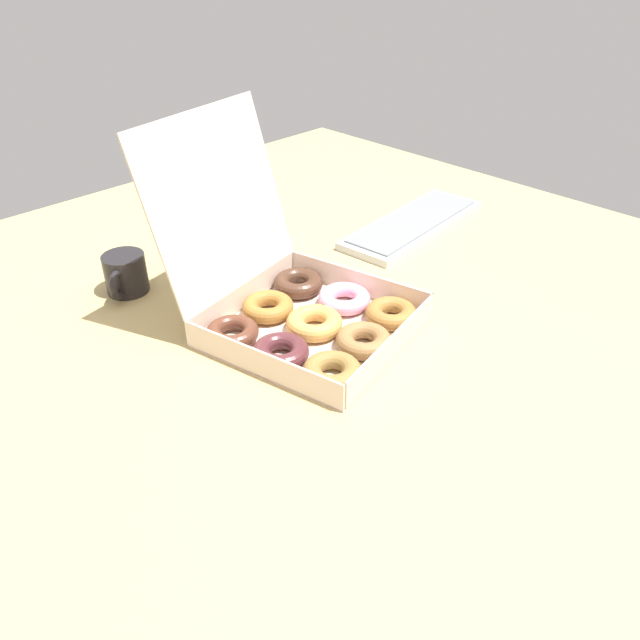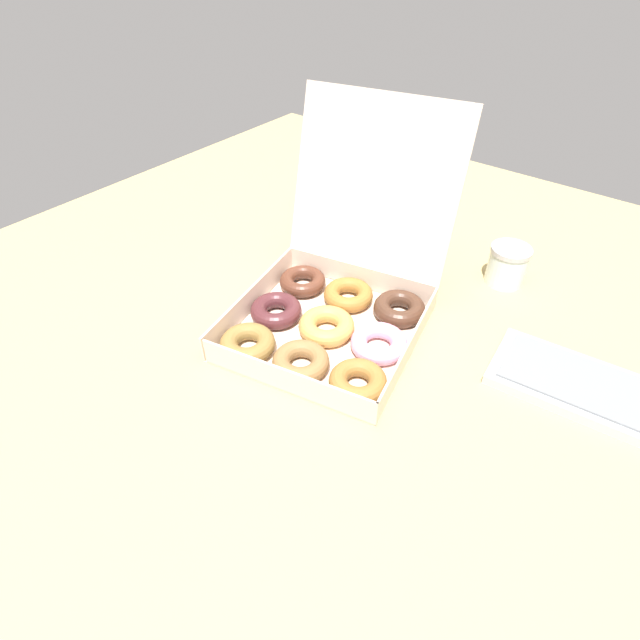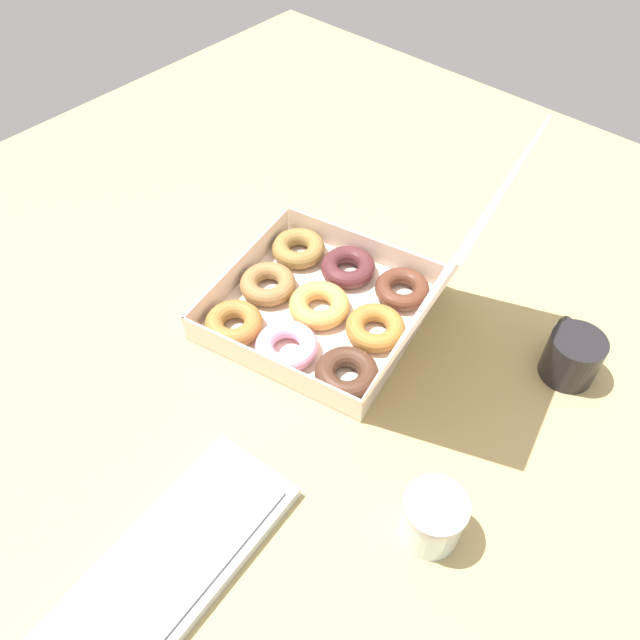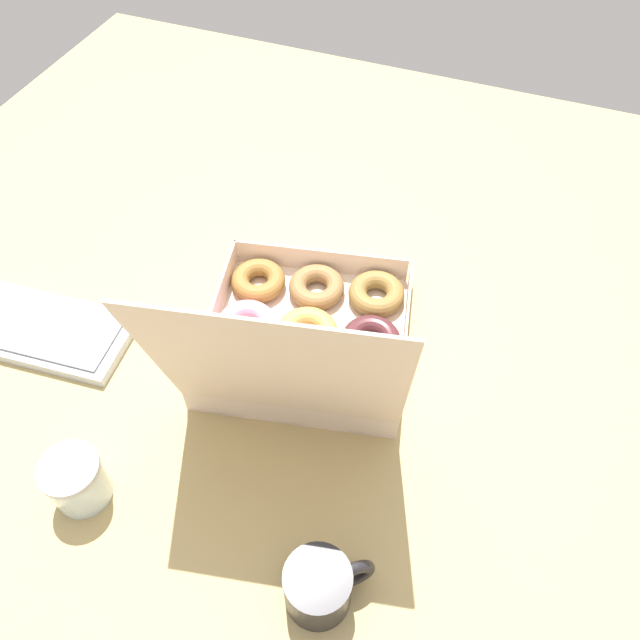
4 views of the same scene
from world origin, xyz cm
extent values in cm
cube|color=tan|center=(0.00, 0.00, -1.00)|extent=(180.00, 180.00, 2.00)
cube|color=beige|center=(-3.68, -1.18, 0.20)|extent=(38.22, 38.22, 0.40)
cube|color=beige|center=(-19.26, -4.47, 2.90)|extent=(7.06, 31.63, 5.01)
cube|color=beige|center=(11.90, 2.11, 2.90)|extent=(7.06, 31.63, 5.01)
cube|color=beige|center=(-0.38, -16.76, 2.90)|extent=(30.85, 6.90, 5.01)
cube|color=beige|center=(-6.97, 14.40, 2.90)|extent=(30.85, 6.90, 5.01)
cube|color=beige|center=(-7.93, 18.96, 20.90)|extent=(33.47, 15.78, 31.10)
torus|color=olive|center=(-11.66, -13.59, 1.94)|extent=(13.02, 13.02, 3.21)
torus|color=olive|center=(-1.37, -11.31, 1.94)|extent=(10.37, 10.37, 3.11)
torus|color=olive|center=(8.82, -9.05, 1.94)|extent=(12.48, 12.48, 3.13)
torus|color=#4E2327|center=(-13.90, -3.59, 1.94)|extent=(10.94, 10.94, 3.14)
torus|color=#D09549|center=(-3.57, -1.26, 1.94)|extent=(14.17, 14.17, 3.29)
torus|color=#EE9ABE|center=(6.55, 0.76, 1.94)|extent=(11.80, 11.80, 2.99)
torus|color=#542D1F|center=(-15.98, 6.91, 1.94)|extent=(13.19, 13.19, 2.83)
torus|color=#9C672C|center=(-5.92, 8.92, 1.94)|extent=(11.54, 11.54, 3.08)
torus|color=#452B1E|center=(4.31, 11.43, 1.94)|extent=(14.07, 14.07, 3.25)
cube|color=#B7BDC3|center=(45.12, 13.96, 0.90)|extent=(44.19, 18.17, 1.80)
cube|color=gray|center=(45.12, 13.96, 2.00)|extent=(40.55, 15.58, 0.40)
cylinder|color=black|center=(-19.82, 36.12, 4.00)|extent=(8.41, 8.41, 8.00)
torus|color=black|center=(-23.27, 33.22, 4.00)|extent=(5.56, 5.02, 6.00)
cylinder|color=black|center=(-19.82, 36.12, 6.56)|extent=(7.40, 7.40, 0.48)
cylinder|color=silver|center=(15.68, 34.95, 3.62)|extent=(7.75, 7.75, 7.24)
cylinder|color=#B2B2B7|center=(15.68, 34.95, 7.74)|extent=(8.14, 8.14, 1.00)
camera|label=1|loc=(-69.67, -68.94, 64.28)|focal=35.00mm
camera|label=2|loc=(38.05, -56.46, 61.92)|focal=28.00mm
camera|label=3|loc=(49.68, 46.32, 79.17)|focal=35.00mm
camera|label=4|loc=(-27.94, 56.60, 83.71)|focal=35.00mm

